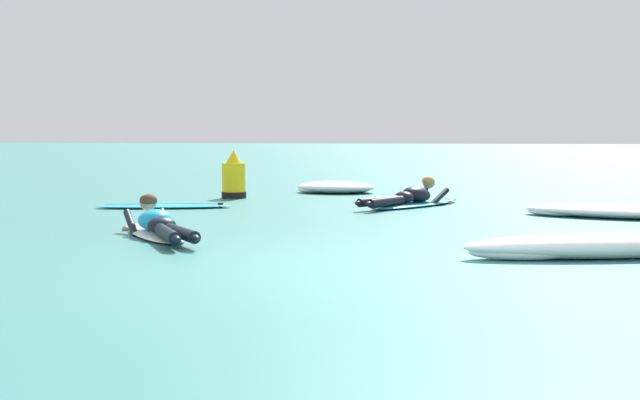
# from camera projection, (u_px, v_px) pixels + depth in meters

# --- Properties ---
(ground_plane) EXTENTS (120.00, 120.00, 0.00)m
(ground_plane) POSITION_uv_depth(u_px,v_px,m) (419.00, 193.00, 18.44)
(ground_plane) COLOR #387A75
(surfer_near) EXTENTS (1.66, 2.38, 0.54)m
(surfer_near) POSITION_uv_depth(u_px,v_px,m) (158.00, 226.00, 10.96)
(surfer_near) COLOR white
(surfer_near) RESTS_ON ground
(surfer_far) EXTENTS (1.77, 2.56, 0.54)m
(surfer_far) POSITION_uv_depth(u_px,v_px,m) (411.00, 199.00, 15.31)
(surfer_far) COLOR #2DB2D1
(surfer_far) RESTS_ON ground
(drifting_surfboard) EXTENTS (2.29, 1.02, 0.16)m
(drifting_surfboard) POSITION_uv_depth(u_px,v_px,m) (164.00, 206.00, 15.04)
(drifting_surfboard) COLOR #2DB2D1
(drifting_surfboard) RESTS_ON ground
(whitewater_front) EXTENTS (1.70, 1.34, 0.24)m
(whitewater_front) POSITION_uv_depth(u_px,v_px,m) (336.00, 187.00, 18.60)
(whitewater_front) COLOR white
(whitewater_front) RESTS_ON ground
(whitewater_mid_left) EXTENTS (2.61, 1.59, 0.19)m
(whitewater_mid_left) POSITION_uv_depth(u_px,v_px,m) (609.00, 211.00, 13.49)
(whitewater_mid_left) COLOR white
(whitewater_mid_left) RESTS_ON ground
(whitewater_mid_right) EXTENTS (2.86, 1.19, 0.25)m
(whitewater_mid_right) POSITION_uv_depth(u_px,v_px,m) (599.00, 247.00, 9.24)
(whitewater_mid_right) COLOR white
(whitewater_mid_right) RESTS_ON ground
(channel_marker_buoy) EXTENTS (0.47, 0.47, 0.90)m
(channel_marker_buoy) POSITION_uv_depth(u_px,v_px,m) (234.00, 180.00, 17.19)
(channel_marker_buoy) COLOR yellow
(channel_marker_buoy) RESTS_ON ground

